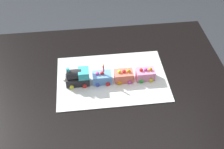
{
  "coord_description": "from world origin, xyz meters",
  "views": [
    {
      "loc": [
        -0.08,
        -1.05,
        1.85
      ],
      "look_at": [
        0.05,
        0.02,
        0.77
      ],
      "focal_mm": 44.84,
      "sensor_mm": 36.0,
      "label": 1
    }
  ],
  "objects_px": {
    "cake_car_flatbed_sky_blue": "(102,78)",
    "cake_car_gondola_bubblegum": "(145,74)",
    "cake_locomotive": "(78,77)",
    "cake_car_hopper_coral": "(124,76)",
    "birthday_candle": "(103,68)",
    "dining_table": "(104,94)"
  },
  "relations": [
    {
      "from": "cake_car_flatbed_sky_blue",
      "to": "cake_car_gondola_bubblegum",
      "type": "relative_size",
      "value": 1.0
    },
    {
      "from": "cake_locomotive",
      "to": "cake_car_flatbed_sky_blue",
      "type": "height_order",
      "value": "cake_locomotive"
    },
    {
      "from": "cake_car_hopper_coral",
      "to": "birthday_candle",
      "type": "bearing_deg",
      "value": 180.0
    },
    {
      "from": "dining_table",
      "to": "cake_car_hopper_coral",
      "type": "height_order",
      "value": "cake_car_hopper_coral"
    },
    {
      "from": "cake_locomotive",
      "to": "birthday_candle",
      "type": "distance_m",
      "value": 0.15
    },
    {
      "from": "cake_locomotive",
      "to": "dining_table",
      "type": "bearing_deg",
      "value": -0.17
    },
    {
      "from": "cake_car_flatbed_sky_blue",
      "to": "birthday_candle",
      "type": "relative_size",
      "value": 1.76
    },
    {
      "from": "cake_car_hopper_coral",
      "to": "cake_car_gondola_bubblegum",
      "type": "bearing_deg",
      "value": 0.0
    },
    {
      "from": "cake_car_flatbed_sky_blue",
      "to": "cake_car_hopper_coral",
      "type": "relative_size",
      "value": 1.0
    },
    {
      "from": "birthday_candle",
      "to": "cake_car_gondola_bubblegum",
      "type": "bearing_deg",
      "value": -0.0
    },
    {
      "from": "dining_table",
      "to": "cake_locomotive",
      "type": "height_order",
      "value": "cake_locomotive"
    },
    {
      "from": "birthday_candle",
      "to": "cake_car_flatbed_sky_blue",
      "type": "bearing_deg",
      "value": -180.0
    },
    {
      "from": "cake_car_gondola_bubblegum",
      "to": "birthday_candle",
      "type": "height_order",
      "value": "birthday_candle"
    },
    {
      "from": "cake_car_flatbed_sky_blue",
      "to": "dining_table",
      "type": "bearing_deg",
      "value": -2.52
    },
    {
      "from": "cake_locomotive",
      "to": "birthday_candle",
      "type": "bearing_deg",
      "value": 0.0
    },
    {
      "from": "dining_table",
      "to": "cake_locomotive",
      "type": "relative_size",
      "value": 10.0
    },
    {
      "from": "dining_table",
      "to": "cake_car_flatbed_sky_blue",
      "type": "distance_m",
      "value": 0.14
    },
    {
      "from": "dining_table",
      "to": "cake_car_hopper_coral",
      "type": "relative_size",
      "value": 14.0
    },
    {
      "from": "birthday_candle",
      "to": "cake_car_hopper_coral",
      "type": "bearing_deg",
      "value": -0.0
    },
    {
      "from": "cake_car_flatbed_sky_blue",
      "to": "cake_locomotive",
      "type": "bearing_deg",
      "value": 180.0
    },
    {
      "from": "dining_table",
      "to": "cake_car_gondola_bubblegum",
      "type": "xyz_separation_m",
      "value": [
        0.23,
        0.0,
        0.14
      ]
    },
    {
      "from": "dining_table",
      "to": "cake_car_flatbed_sky_blue",
      "type": "xyz_separation_m",
      "value": [
        -0.01,
        0.0,
        0.14
      ]
    }
  ]
}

